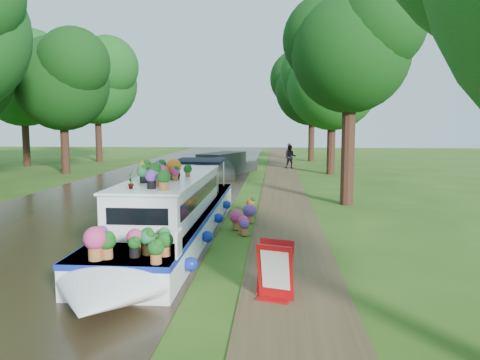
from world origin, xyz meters
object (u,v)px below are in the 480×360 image
at_px(second_boat, 222,166).
at_px(sandwich_board, 275,273).
at_px(plant_boat, 172,211).
at_px(pedestrian_dark, 290,157).
at_px(pedestrian_pink, 289,154).

distance_m(second_boat, sandwich_board, 22.25).
bearing_deg(plant_boat, second_boat, 91.65).
bearing_deg(sandwich_board, second_boat, 116.01).
bearing_deg(pedestrian_dark, plant_boat, -93.12).
xyz_separation_m(plant_boat, sandwich_board, (3.06, -4.63, -0.32)).
bearing_deg(plant_boat, pedestrian_pink, 80.79).
bearing_deg(second_boat, plant_boat, -67.03).
height_order(sandwich_board, pedestrian_dark, pedestrian_dark).
bearing_deg(second_boat, pedestrian_pink, 81.98).
bearing_deg(pedestrian_pink, plant_boat, -74.45).
relative_size(plant_boat, pedestrian_dark, 7.65).
relative_size(plant_boat, pedestrian_pink, 7.71).
bearing_deg(pedestrian_pink, sandwich_board, -67.32).
relative_size(sandwich_board, pedestrian_dark, 0.63).
distance_m(plant_boat, sandwich_board, 5.56).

